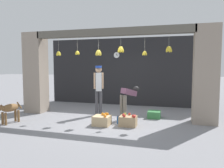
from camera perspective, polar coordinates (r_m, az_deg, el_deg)
ground_plane at (r=7.22m, az=-0.88°, el=-9.08°), size 60.00×60.00×0.00m
shop_back_wall at (r=9.59m, az=3.83°, el=3.20°), size 7.15×0.12×2.93m
shop_pillar_left at (r=8.60m, az=-19.26°, el=2.75°), size 0.70×0.60×2.93m
shop_pillar_right at (r=7.05m, az=23.26°, el=2.21°), size 0.70×0.60×2.93m
storefront_awning at (r=7.19m, az=-0.59°, el=13.01°), size 5.25×0.28×0.89m
dog at (r=7.26m, az=-25.23°, el=-5.99°), size 0.35×0.84×0.64m
shopkeeper at (r=7.62m, az=-3.52°, el=-0.46°), size 0.32×0.31×1.73m
worker_stooping at (r=7.07m, az=4.15°, el=-3.64°), size 0.52×0.75×1.05m
fruit_crate_oranges at (r=6.45m, az=-2.63°, el=-9.42°), size 0.48×0.43×0.35m
fruit_crate_apples at (r=6.38m, az=4.25°, el=-9.54°), size 0.49×0.37×0.36m
produce_box_green at (r=7.45m, az=10.95°, el=-7.82°), size 0.41×0.43×0.23m
water_bottle at (r=6.60m, az=1.60°, el=-9.40°), size 0.08×0.08×0.25m
wall_clock at (r=9.63m, az=1.22°, el=7.56°), size 0.27×0.03×0.27m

